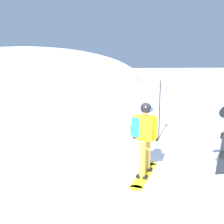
# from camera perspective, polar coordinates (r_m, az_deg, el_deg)

# --- Properties ---
(ground_plane) EXTENTS (300.00, 300.00, 0.00)m
(ground_plane) POSITION_cam_1_polar(r_m,az_deg,el_deg) (6.35, 6.77, -14.22)
(ground_plane) COLOR white
(ridge_peak_main) EXTENTS (33.02, 29.71, 10.02)m
(ridge_peak_main) POSITION_cam_1_polar(r_m,az_deg,el_deg) (44.15, -16.04, 6.08)
(ridge_peak_main) COLOR white
(ridge_peak_main) RESTS_ON ground
(snowboarder_main) EXTENTS (1.13, 1.59, 1.71)m
(snowboarder_main) POSITION_cam_1_polar(r_m,az_deg,el_deg) (6.50, 6.51, -5.05)
(snowboarder_main) COLOR yellow
(snowboarder_main) RESTS_ON ground
(piste_marker_near) EXTENTS (0.20, 0.20, 2.06)m
(piste_marker_near) POSITION_cam_1_polar(r_m,az_deg,el_deg) (9.75, 9.66, 1.36)
(piste_marker_near) COLOR black
(piste_marker_near) RESTS_ON ground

